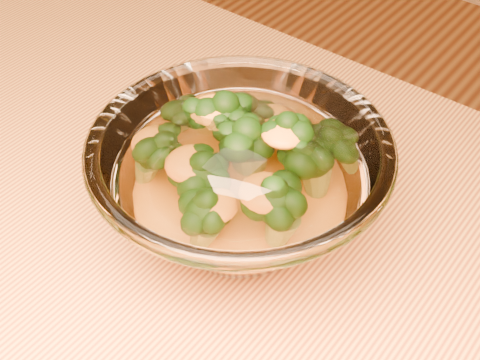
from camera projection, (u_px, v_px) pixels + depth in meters
name	position (u px, v px, depth m)	size (l,w,h in m)	color
table	(141.00, 355.00, 0.61)	(1.20, 0.80, 0.75)	gold
glass_bowl	(240.00, 185.00, 0.55)	(0.25, 0.25, 0.11)	white
cheese_sauce	(240.00, 204.00, 0.57)	(0.13, 0.13, 0.04)	orange
broccoli_heap	(244.00, 157.00, 0.55)	(0.18, 0.17, 0.08)	black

